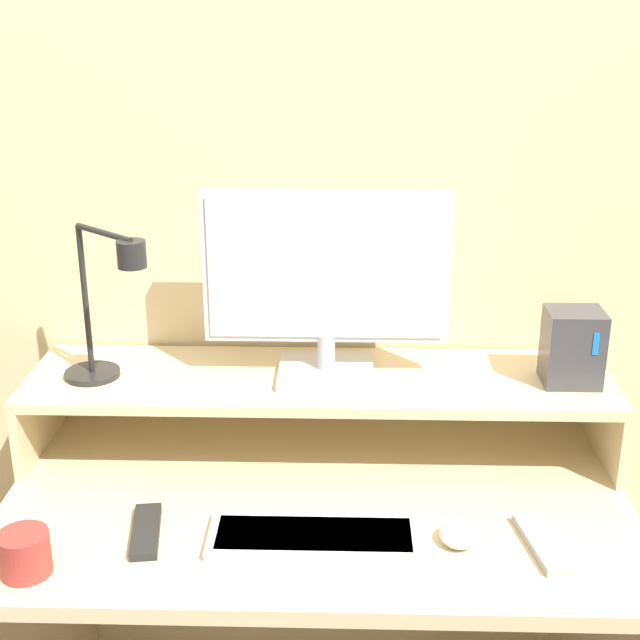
{
  "coord_description": "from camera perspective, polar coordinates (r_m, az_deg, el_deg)",
  "views": [
    {
      "loc": [
        0.05,
        -1.15,
        1.63
      ],
      "look_at": [
        0.01,
        0.38,
        1.07
      ],
      "focal_mm": 50.0,
      "sensor_mm": 36.0,
      "label": 1
    }
  ],
  "objects": [
    {
      "name": "monitor",
      "position": [
        1.76,
        0.4,
        2.44
      ],
      "size": [
        0.49,
        0.18,
        0.38
      ],
      "color": "#BCBCC1",
      "rests_on": "monitor_shelf"
    },
    {
      "name": "wall_back",
      "position": [
        1.9,
        0.13,
        8.72
      ],
      "size": [
        6.0,
        0.05,
        2.5
      ],
      "color": "beige",
      "rests_on": "ground_plane"
    },
    {
      "name": "remote_secondary",
      "position": [
        1.65,
        14.02,
        -13.71
      ],
      "size": [
        0.08,
        0.18,
        0.02
      ],
      "color": "#99999E",
      "rests_on": "desk"
    },
    {
      "name": "mug",
      "position": [
        1.6,
        -18.38,
        -13.99
      ],
      "size": [
        0.09,
        0.09,
        0.08
      ],
      "color": "#9E332D",
      "rests_on": "desk"
    },
    {
      "name": "mouse",
      "position": [
        1.62,
        8.86,
        -13.43
      ],
      "size": [
        0.07,
        0.08,
        0.04
      ],
      "color": "silver",
      "rests_on": "desk"
    },
    {
      "name": "desk",
      "position": [
        1.86,
        -0.2,
        -16.67
      ],
      "size": [
        1.2,
        0.68,
        0.72
      ],
      "color": "beige",
      "rests_on": "ground_plane"
    },
    {
      "name": "remote_control",
      "position": [
        1.66,
        -11.08,
        -13.12
      ],
      "size": [
        0.07,
        0.17,
        0.02
      ],
      "color": "black",
      "rests_on": "desk"
    },
    {
      "name": "router_dock",
      "position": [
        1.84,
        15.86,
        -1.68
      ],
      "size": [
        0.11,
        0.1,
        0.15
      ],
      "color": "#3D3D42",
      "rests_on": "monitor_shelf"
    },
    {
      "name": "monitor_shelf",
      "position": [
        1.84,
        -0.03,
        -4.29
      ],
      "size": [
        1.2,
        0.31,
        0.17
      ],
      "color": "beige",
      "rests_on": "desk"
    },
    {
      "name": "desk_lamp",
      "position": [
        1.77,
        -13.48,
        0.57
      ],
      "size": [
        0.21,
        0.19,
        0.32
      ],
      "color": "black",
      "rests_on": "monitor_shelf"
    },
    {
      "name": "keyboard",
      "position": [
        1.61,
        -0.46,
        -13.71
      ],
      "size": [
        0.37,
        0.13,
        0.02
      ],
      "color": "white",
      "rests_on": "desk"
    }
  ]
}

